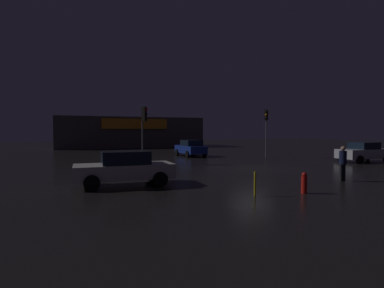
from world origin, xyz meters
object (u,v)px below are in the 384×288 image
(car_near, at_px, (364,152))
(car_far, at_px, (191,148))
(store_building, at_px, (129,132))
(fire_hydrant, at_px, (304,183))
(traffic_signal_main, at_px, (266,121))
(traffic_signal_opposite, at_px, (144,120))
(car_crossing, at_px, (125,168))
(pedestrian, at_px, (343,161))

(car_near, xyz_separation_m, car_far, (-10.22, 10.10, 0.02))
(store_building, xyz_separation_m, fire_hydrant, (-0.52, -36.71, -1.77))
(store_building, height_order, traffic_signal_main, store_building)
(store_building, bearing_deg, traffic_signal_main, -71.46)
(store_building, bearing_deg, car_near, -67.29)
(traffic_signal_opposite, distance_m, fire_hydrant, 13.26)
(traffic_signal_main, distance_m, fire_hydrant, 16.21)
(car_near, height_order, car_crossing, car_near)
(traffic_signal_opposite, xyz_separation_m, pedestrian, (6.91, -11.05, -2.18))
(traffic_signal_main, relative_size, fire_hydrant, 5.27)
(car_near, xyz_separation_m, pedestrian, (-9.00, -5.91, 0.20))
(car_near, relative_size, car_crossing, 0.98)
(car_near, distance_m, fire_hydrant, 14.78)
(car_near, bearing_deg, car_crossing, -170.72)
(traffic_signal_main, relative_size, car_near, 1.02)
(store_building, xyz_separation_m, car_near, (12.25, -29.26, -1.41))
(car_crossing, bearing_deg, traffic_signal_main, 32.97)
(traffic_signal_opposite, distance_m, car_far, 7.91)
(car_near, xyz_separation_m, fire_hydrant, (-12.77, -7.45, -0.37))
(car_near, bearing_deg, store_building, 112.71)
(traffic_signal_main, bearing_deg, pedestrian, -110.31)
(traffic_signal_opposite, height_order, fire_hydrant, traffic_signal_opposite)
(car_far, distance_m, pedestrian, 16.06)
(car_near, distance_m, pedestrian, 10.77)
(car_far, bearing_deg, traffic_signal_main, -34.35)
(traffic_signal_opposite, distance_m, car_crossing, 9.03)
(traffic_signal_main, bearing_deg, car_far, 145.65)
(fire_hydrant, bearing_deg, pedestrian, 22.11)
(store_building, height_order, car_far, store_building)
(car_far, bearing_deg, car_crossing, -123.09)
(fire_hydrant, bearing_deg, car_far, 81.75)
(traffic_signal_main, distance_m, traffic_signal_opposite, 11.45)
(fire_hydrant, bearing_deg, traffic_signal_main, 58.84)
(pedestrian, bearing_deg, traffic_signal_opposite, 122.02)
(car_crossing, bearing_deg, pedestrian, -16.15)
(car_near, distance_m, car_crossing, 19.06)
(fire_hydrant, bearing_deg, car_crossing, 144.09)
(traffic_signal_main, height_order, car_far, traffic_signal_main)
(car_far, bearing_deg, pedestrian, -85.62)
(store_building, height_order, traffic_signal_opposite, store_building)
(traffic_signal_opposite, bearing_deg, car_crossing, -109.43)
(store_building, relative_size, car_near, 4.84)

